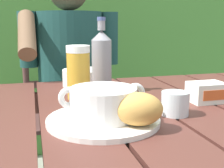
# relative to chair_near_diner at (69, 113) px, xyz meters

# --- Properties ---
(dining_table) EXTENTS (1.48, 0.87, 0.76)m
(dining_table) POSITION_rel_chair_near_diner_xyz_m (0.07, -0.87, 0.18)
(dining_table) COLOR #512A23
(dining_table) RESTS_ON ground_plane
(hedge_backdrop) EXTENTS (3.70, 0.90, 2.63)m
(hedge_backdrop) POSITION_rel_chair_near_diner_xyz_m (0.14, 0.87, 0.68)
(hedge_backdrop) COLOR #467D34
(hedge_backdrop) RESTS_ON ground_plane
(chair_near_diner) EXTENTS (0.49, 0.41, 0.95)m
(chair_near_diner) POSITION_rel_chair_near_diner_xyz_m (0.00, 0.00, 0.00)
(chair_near_diner) COLOR #512F2D
(chair_near_diner) RESTS_ON ground_plane
(person_eating) EXTENTS (0.48, 0.47, 1.25)m
(person_eating) POSITION_rel_chair_near_diner_xyz_m (-0.00, -0.19, 0.25)
(person_eating) COLOR #1B413D
(person_eating) RESTS_ON ground_plane
(serving_plate) EXTENTS (0.27, 0.27, 0.01)m
(serving_plate) POSITION_rel_chair_near_diner_xyz_m (-0.03, -0.97, 0.28)
(serving_plate) COLOR white
(serving_plate) RESTS_ON dining_table
(soup_bowl) EXTENTS (0.21, 0.16, 0.08)m
(soup_bowl) POSITION_rel_chair_near_diner_xyz_m (-0.03, -0.97, 0.32)
(soup_bowl) COLOR white
(soup_bowl) RESTS_ON serving_plate
(bread_roll) EXTENTS (0.12, 0.11, 0.07)m
(bread_roll) POSITION_rel_chair_near_diner_xyz_m (0.03, -1.04, 0.32)
(bread_roll) COLOR gold
(bread_roll) RESTS_ON serving_plate
(beer_glass) EXTENTS (0.07, 0.07, 0.17)m
(beer_glass) POSITION_rel_chair_near_diner_xyz_m (-0.05, -0.73, 0.36)
(beer_glass) COLOR gold
(beer_glass) RESTS_ON dining_table
(beer_bottle) EXTENTS (0.07, 0.07, 0.25)m
(beer_bottle) POSITION_rel_chair_near_diner_xyz_m (0.04, -0.66, 0.38)
(beer_bottle) COLOR gray
(beer_bottle) RESTS_ON dining_table
(water_glass_small) EXTENTS (0.07, 0.07, 0.06)m
(water_glass_small) POSITION_rel_chair_near_diner_xyz_m (0.16, -0.96, 0.30)
(water_glass_small) COLOR silver
(water_glass_small) RESTS_ON dining_table
(butter_tub) EXTENTS (0.10, 0.08, 0.06)m
(butter_tub) POSITION_rel_chair_near_diner_xyz_m (0.31, -0.87, 0.30)
(butter_tub) COLOR white
(butter_tub) RESTS_ON dining_table
(table_knife) EXTENTS (0.16, 0.04, 0.01)m
(table_knife) POSITION_rel_chair_near_diner_xyz_m (0.12, -0.89, 0.28)
(table_knife) COLOR silver
(table_knife) RESTS_ON dining_table
(diner_bowl) EXTENTS (0.16, 0.16, 0.06)m
(diner_bowl) POSITION_rel_chair_near_diner_xyz_m (-0.00, -0.54, 0.30)
(diner_bowl) COLOR white
(diner_bowl) RESTS_ON dining_table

